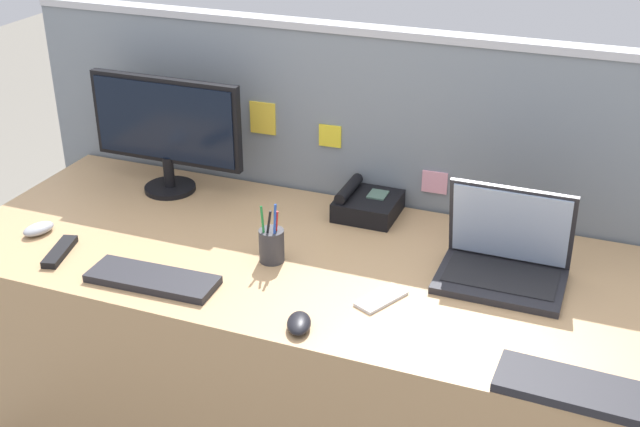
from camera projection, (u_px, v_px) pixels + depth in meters
name	position (u px, v px, depth m)	size (l,w,h in m)	color
desk	(314.00, 361.00, 2.51)	(2.15, 0.84, 0.73)	tan
cubicle_divider	(364.00, 216.00, 2.77)	(2.40, 0.08, 1.30)	gray
desktop_monitor	(166.00, 127.00, 2.67)	(0.53, 0.17, 0.39)	black
laptop	(505.00, 256.00, 2.22)	(0.34, 0.24, 0.26)	#232328
desk_phone	(366.00, 204.00, 2.58)	(0.19, 0.19, 0.10)	black
keyboard_main	(580.00, 390.00, 1.80)	(0.37, 0.14, 0.02)	#232328
keyboard_spare	(153.00, 279.00, 2.22)	(0.36, 0.12, 0.02)	#232328
computer_mouse_right_hand	(39.00, 229.00, 2.48)	(0.06, 0.10, 0.03)	#9EA0A8
computer_mouse_left_hand	(299.00, 323.00, 2.02)	(0.06, 0.10, 0.03)	black
pen_cup	(272.00, 245.00, 2.31)	(0.07, 0.07, 0.19)	#333338
cell_phone_white_slab	(381.00, 299.00, 2.15)	(0.06, 0.15, 0.01)	silver
tv_remote	(60.00, 252.00, 2.36)	(0.04, 0.17, 0.02)	black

